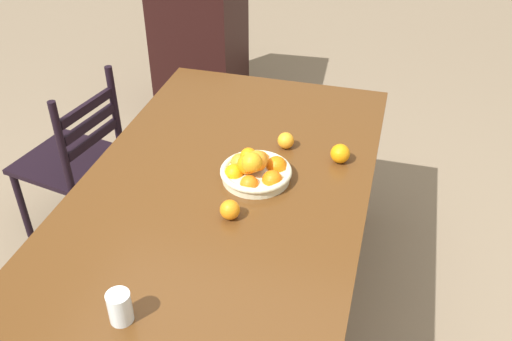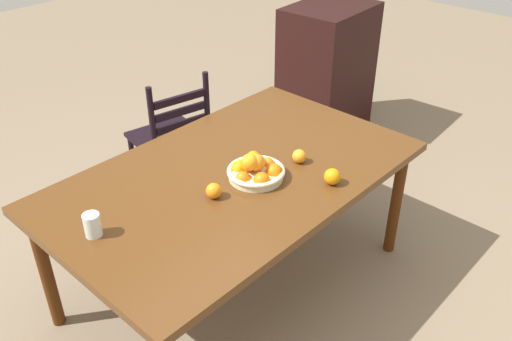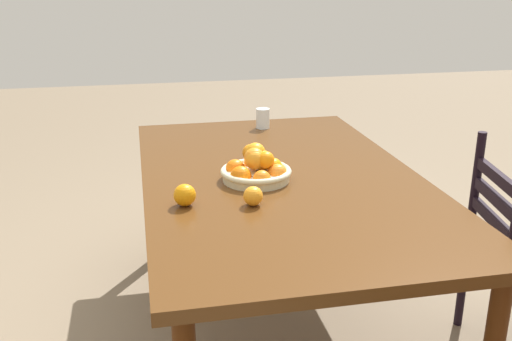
{
  "view_description": "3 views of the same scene",
  "coord_description": "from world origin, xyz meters",
  "px_view_note": "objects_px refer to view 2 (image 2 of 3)",
  "views": [
    {
      "loc": [
        -1.68,
        -0.58,
        2.03
      ],
      "look_at": [
        0.04,
        -0.11,
        0.76
      ],
      "focal_mm": 39.98,
      "sensor_mm": 36.0,
      "label": 1
    },
    {
      "loc": [
        -1.55,
        -1.58,
        2.14
      ],
      "look_at": [
        0.04,
        -0.11,
        0.76
      ],
      "focal_mm": 38.17,
      "sensor_mm": 36.0,
      "label": 2
    },
    {
      "loc": [
        2.14,
        -0.54,
        1.51
      ],
      "look_at": [
        0.04,
        -0.11,
        0.76
      ],
      "focal_mm": 40.95,
      "sensor_mm": 36.0,
      "label": 3
    }
  ],
  "objects_px": {
    "orange_loose_0": "(214,191)",
    "orange_loose_2": "(299,156)",
    "dining_table": "(234,183)",
    "fruit_bowl": "(256,170)",
    "drinking_glass": "(92,225)",
    "chair_near_window": "(172,139)",
    "orange_loose_1": "(332,177)",
    "cabinet": "(327,71)"
  },
  "relations": [
    {
      "from": "orange_loose_0",
      "to": "orange_loose_2",
      "type": "relative_size",
      "value": 1.03
    },
    {
      "from": "dining_table",
      "to": "fruit_bowl",
      "type": "relative_size",
      "value": 6.48
    },
    {
      "from": "fruit_bowl",
      "to": "drinking_glass",
      "type": "distance_m",
      "value": 0.79
    },
    {
      "from": "chair_near_window",
      "to": "drinking_glass",
      "type": "bearing_deg",
      "value": 48.33
    },
    {
      "from": "fruit_bowl",
      "to": "orange_loose_0",
      "type": "xyz_separation_m",
      "value": [
        -0.25,
        0.03,
        -0.01
      ]
    },
    {
      "from": "chair_near_window",
      "to": "orange_loose_0",
      "type": "xyz_separation_m",
      "value": [
        -0.54,
        -0.98,
        0.33
      ]
    },
    {
      "from": "chair_near_window",
      "to": "fruit_bowl",
      "type": "relative_size",
      "value": 3.21
    },
    {
      "from": "dining_table",
      "to": "orange_loose_0",
      "type": "xyz_separation_m",
      "value": [
        -0.21,
        -0.08,
        0.1
      ]
    },
    {
      "from": "dining_table",
      "to": "drinking_glass",
      "type": "height_order",
      "value": "drinking_glass"
    },
    {
      "from": "drinking_glass",
      "to": "orange_loose_0",
      "type": "bearing_deg",
      "value": -17.85
    },
    {
      "from": "chair_near_window",
      "to": "orange_loose_2",
      "type": "height_order",
      "value": "chair_near_window"
    },
    {
      "from": "fruit_bowl",
      "to": "orange_loose_1",
      "type": "distance_m",
      "value": 0.36
    },
    {
      "from": "cabinet",
      "to": "orange_loose_2",
      "type": "distance_m",
      "value": 1.77
    },
    {
      "from": "fruit_bowl",
      "to": "orange_loose_1",
      "type": "xyz_separation_m",
      "value": [
        0.2,
        -0.3,
        -0.01
      ]
    },
    {
      "from": "orange_loose_0",
      "to": "orange_loose_1",
      "type": "distance_m",
      "value": 0.55
    },
    {
      "from": "orange_loose_2",
      "to": "chair_near_window",
      "type": "bearing_deg",
      "value": 87.51
    },
    {
      "from": "fruit_bowl",
      "to": "orange_loose_0",
      "type": "distance_m",
      "value": 0.25
    },
    {
      "from": "cabinet",
      "to": "orange_loose_2",
      "type": "bearing_deg",
      "value": -151.94
    },
    {
      "from": "cabinet",
      "to": "fruit_bowl",
      "type": "distance_m",
      "value": 1.96
    },
    {
      "from": "dining_table",
      "to": "chair_near_window",
      "type": "relative_size",
      "value": 2.02
    },
    {
      "from": "cabinet",
      "to": "orange_loose_0",
      "type": "relative_size",
      "value": 14.3
    },
    {
      "from": "chair_near_window",
      "to": "fruit_bowl",
      "type": "xyz_separation_m",
      "value": [
        -0.3,
        -1.01,
        0.33
      ]
    },
    {
      "from": "chair_near_window",
      "to": "drinking_glass",
      "type": "xyz_separation_m",
      "value": [
        -1.06,
        -0.82,
        0.34
      ]
    },
    {
      "from": "dining_table",
      "to": "fruit_bowl",
      "type": "bearing_deg",
      "value": -71.94
    },
    {
      "from": "dining_table",
      "to": "orange_loose_0",
      "type": "bearing_deg",
      "value": -158.72
    },
    {
      "from": "orange_loose_1",
      "to": "orange_loose_2",
      "type": "bearing_deg",
      "value": 78.96
    },
    {
      "from": "dining_table",
      "to": "chair_near_window",
      "type": "xyz_separation_m",
      "value": [
        0.33,
        0.9,
        -0.23
      ]
    },
    {
      "from": "orange_loose_0",
      "to": "drinking_glass",
      "type": "height_order",
      "value": "drinking_glass"
    },
    {
      "from": "cabinet",
      "to": "orange_loose_1",
      "type": "xyz_separation_m",
      "value": [
        -1.54,
        -1.15,
        0.25
      ]
    },
    {
      "from": "chair_near_window",
      "to": "cabinet",
      "type": "distance_m",
      "value": 1.46
    },
    {
      "from": "cabinet",
      "to": "orange_loose_2",
      "type": "height_order",
      "value": "cabinet"
    },
    {
      "from": "dining_table",
      "to": "orange_loose_1",
      "type": "xyz_separation_m",
      "value": [
        0.24,
        -0.4,
        0.1
      ]
    },
    {
      "from": "chair_near_window",
      "to": "fruit_bowl",
      "type": "distance_m",
      "value": 1.1
    },
    {
      "from": "orange_loose_2",
      "to": "drinking_glass",
      "type": "bearing_deg",
      "value": 165.84
    },
    {
      "from": "chair_near_window",
      "to": "cabinet",
      "type": "relative_size",
      "value": 0.87
    },
    {
      "from": "cabinet",
      "to": "dining_table",
      "type": "bearing_deg",
      "value": -160.74
    },
    {
      "from": "dining_table",
      "to": "chair_near_window",
      "type": "distance_m",
      "value": 0.99
    },
    {
      "from": "orange_loose_1",
      "to": "orange_loose_2",
      "type": "height_order",
      "value": "orange_loose_1"
    },
    {
      "from": "fruit_bowl",
      "to": "drinking_glass",
      "type": "height_order",
      "value": "fruit_bowl"
    },
    {
      "from": "chair_near_window",
      "to": "orange_loose_2",
      "type": "bearing_deg",
      "value": 98.19
    },
    {
      "from": "dining_table",
      "to": "cabinet",
      "type": "bearing_deg",
      "value": 22.77
    },
    {
      "from": "chair_near_window",
      "to": "orange_loose_0",
      "type": "distance_m",
      "value": 1.17
    }
  ]
}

